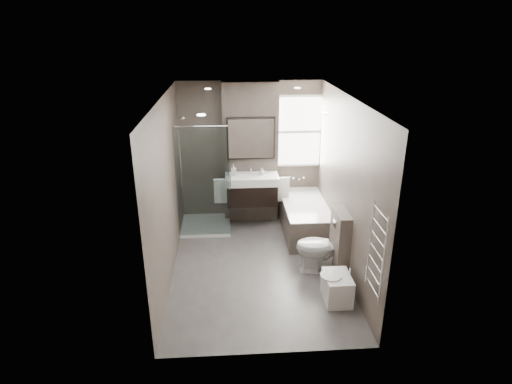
{
  "coord_description": "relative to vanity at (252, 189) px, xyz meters",
  "views": [
    {
      "loc": [
        -0.41,
        -5.77,
        3.55
      ],
      "look_at": [
        -0.01,
        0.15,
        1.19
      ],
      "focal_mm": 30.0,
      "sensor_mm": 36.0,
      "label": 1
    }
  ],
  "objects": [
    {
      "name": "window",
      "position": [
        0.9,
        0.45,
        0.93
      ],
      "size": [
        0.98,
        0.06,
        1.33
      ],
      "color": "white",
      "rests_on": "room"
    },
    {
      "name": "towel_left",
      "position": [
        -0.56,
        -0.02,
        -0.02
      ],
      "size": [
        0.24,
        0.06,
        0.44
      ],
      "primitive_type": "cube",
      "color": "silver",
      "rests_on": "vanity_pier"
    },
    {
      "name": "soap_bottle_a",
      "position": [
        -0.32,
        0.03,
        0.36
      ],
      "size": [
        0.09,
        0.09,
        0.19
      ],
      "primitive_type": "imported",
      "color": "white",
      "rests_on": "vanity"
    },
    {
      "name": "vanity",
      "position": [
        0.0,
        0.0,
        0.0
      ],
      "size": [
        0.95,
        0.47,
        0.66
      ],
      "color": "black",
      "rests_on": "vanity_pier"
    },
    {
      "name": "vanity_pier",
      "position": [
        0.0,
        0.35,
        0.56
      ],
      "size": [
        1.0,
        0.25,
        2.6
      ],
      "primitive_type": "cube",
      "color": "#524841",
      "rests_on": "ground"
    },
    {
      "name": "towel_right",
      "position": [
        0.56,
        -0.02,
        -0.02
      ],
      "size": [
        0.24,
        0.06,
        0.44
      ],
      "primitive_type": "cube",
      "color": "silver",
      "rests_on": "vanity_pier"
    },
    {
      "name": "mirror_cabinet",
      "position": [
        0.0,
        0.19,
        0.89
      ],
      "size": [
        0.86,
        0.08,
        0.76
      ],
      "color": "black",
      "rests_on": "vanity_pier"
    },
    {
      "name": "bathtub",
      "position": [
        0.92,
        -0.33,
        -0.43
      ],
      "size": [
        0.75,
        1.6,
        0.57
      ],
      "color": "#524841",
      "rests_on": "ground"
    },
    {
      "name": "toilet",
      "position": [
        0.97,
        -1.61,
        -0.34
      ],
      "size": [
        0.84,
        0.55,
        0.8
      ],
      "primitive_type": "imported",
      "rotation": [
        0.0,
        0.0,
        -1.7
      ],
      "color": "white",
      "rests_on": "ground"
    },
    {
      "name": "cistern_box",
      "position": [
        1.21,
        -1.68,
        -0.24
      ],
      "size": [
        0.19,
        0.55,
        1.0
      ],
      "color": "#524841",
      "rests_on": "ground"
    },
    {
      "name": "shower_enclosure",
      "position": [
        -0.75,
        -0.08,
        -0.25
      ],
      "size": [
        0.9,
        0.9,
        2.0
      ],
      "color": "white",
      "rests_on": "ground"
    },
    {
      "name": "room",
      "position": [
        0.0,
        -1.43,
        0.56
      ],
      "size": [
        2.7,
        3.9,
        2.7
      ],
      "color": "#4E4B48",
      "rests_on": "ground"
    },
    {
      "name": "soap_bottle_b",
      "position": [
        0.19,
        0.03,
        0.32
      ],
      "size": [
        0.1,
        0.1,
        0.13
      ],
      "primitive_type": "imported",
      "color": "white",
      "rests_on": "vanity"
    },
    {
      "name": "bidet",
      "position": [
        1.01,
        -2.37,
        -0.54
      ],
      "size": [
        0.41,
        0.48,
        0.5
      ],
      "color": "white",
      "rests_on": "ground"
    },
    {
      "name": "towel_radiator",
      "position": [
        1.25,
        -3.03,
        0.38
      ],
      "size": [
        0.03,
        0.49,
        1.1
      ],
      "color": "silver",
      "rests_on": "room"
    }
  ]
}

